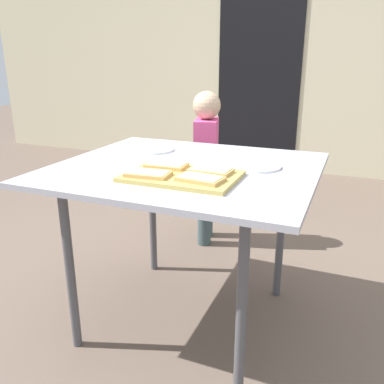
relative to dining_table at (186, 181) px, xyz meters
The scene contains 12 objects.
ground_plane 0.70m from the dining_table, ahead, with size 16.00×16.00×0.00m, color brown.
house_wall_back 3.09m from the dining_table, 90.00° to the left, with size 8.00×0.20×2.58m, color beige.
house_door 2.97m from the dining_table, 97.63° to the left, with size 0.90×0.02×2.00m, color black.
dining_table is the anchor object (origin of this frame).
cutting_board 0.20m from the dining_table, 71.54° to the right, with size 0.43×0.30×0.02m, color tan.
pizza_slice_near_right 0.30m from the dining_table, 55.87° to the right, with size 0.18×0.12×0.02m.
pizza_slice_near_left 0.27m from the dining_table, 100.96° to the right, with size 0.17×0.11×0.02m.
pizza_slice_far_left 0.15m from the dining_table, 110.56° to the right, with size 0.17×0.11×0.02m.
pizza_slice_far_right 0.22m from the dining_table, 36.79° to the right, with size 0.17×0.11×0.02m.
plate_white_left 0.36m from the dining_table, 140.45° to the left, with size 0.20×0.20×0.01m, color white.
plate_white_right 0.32m from the dining_table, 17.74° to the left, with size 0.20×0.20×0.01m, color white.
child_left 0.91m from the dining_table, 104.67° to the left, with size 0.20×0.27×1.01m.
Camera 1 is at (0.67, -1.56, 1.22)m, focal length 37.93 mm.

